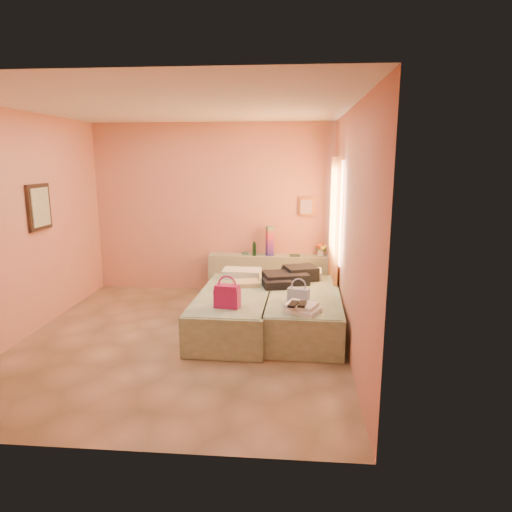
{
  "coord_description": "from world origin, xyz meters",
  "views": [
    {
      "loc": [
        1.37,
        -5.3,
        2.22
      ],
      "look_at": [
        0.84,
        0.85,
        0.9
      ],
      "focal_mm": 32.0,
      "sensor_mm": 36.0,
      "label": 1
    }
  ],
  "objects_px": {
    "bed_right": "(303,311)",
    "water_bottle": "(254,249)",
    "magenta_handbag": "(227,296)",
    "towel_stack": "(303,308)",
    "headboard_ledge": "(270,274)",
    "bed_left": "(235,311)",
    "flower_vase": "(321,248)",
    "green_book": "(295,255)",
    "blue_handbag": "(298,295)"
  },
  "relations": [
    {
      "from": "bed_left",
      "to": "blue_handbag",
      "type": "relative_size",
      "value": 7.73
    },
    {
      "from": "green_book",
      "to": "towel_stack",
      "type": "distance_m",
      "value": 2.36
    },
    {
      "from": "bed_right",
      "to": "flower_vase",
      "type": "relative_size",
      "value": 8.1
    },
    {
      "from": "bed_right",
      "to": "green_book",
      "type": "relative_size",
      "value": 11.96
    },
    {
      "from": "bed_left",
      "to": "green_book",
      "type": "relative_size",
      "value": 11.96
    },
    {
      "from": "blue_handbag",
      "to": "flower_vase",
      "type": "bearing_deg",
      "value": 98.18
    },
    {
      "from": "bed_right",
      "to": "green_book",
      "type": "bearing_deg",
      "value": 95.9
    },
    {
      "from": "headboard_ledge",
      "to": "water_bottle",
      "type": "height_order",
      "value": "water_bottle"
    },
    {
      "from": "blue_handbag",
      "to": "water_bottle",
      "type": "bearing_deg",
      "value": 129.0
    },
    {
      "from": "bed_left",
      "to": "towel_stack",
      "type": "bearing_deg",
      "value": -37.18
    },
    {
      "from": "bed_right",
      "to": "water_bottle",
      "type": "xyz_separation_m",
      "value": [
        -0.79,
        1.58,
        0.51
      ]
    },
    {
      "from": "headboard_ledge",
      "to": "flower_vase",
      "type": "height_order",
      "value": "flower_vase"
    },
    {
      "from": "water_bottle",
      "to": "bed_right",
      "type": "bearing_deg",
      "value": -63.52
    },
    {
      "from": "bed_right",
      "to": "flower_vase",
      "type": "bearing_deg",
      "value": 81.18
    },
    {
      "from": "magenta_handbag",
      "to": "blue_handbag",
      "type": "xyz_separation_m",
      "value": [
        0.84,
        0.28,
        -0.05
      ]
    },
    {
      "from": "towel_stack",
      "to": "bed_left",
      "type": "bearing_deg",
      "value": 141.25
    },
    {
      "from": "headboard_ledge",
      "to": "towel_stack",
      "type": "bearing_deg",
      "value": -78.18
    },
    {
      "from": "bed_right",
      "to": "water_bottle",
      "type": "distance_m",
      "value": 1.84
    },
    {
      "from": "green_book",
      "to": "flower_vase",
      "type": "height_order",
      "value": "flower_vase"
    },
    {
      "from": "water_bottle",
      "to": "bed_left",
      "type": "bearing_deg",
      "value": -93.89
    },
    {
      "from": "bed_right",
      "to": "water_bottle",
      "type": "bearing_deg",
      "value": 118.05
    },
    {
      "from": "flower_vase",
      "to": "magenta_handbag",
      "type": "bearing_deg",
      "value": -117.61
    },
    {
      "from": "bed_right",
      "to": "bed_left",
      "type": "bearing_deg",
      "value": -175.07
    },
    {
      "from": "magenta_handbag",
      "to": "towel_stack",
      "type": "bearing_deg",
      "value": 1.95
    },
    {
      "from": "flower_vase",
      "to": "magenta_handbag",
      "type": "height_order",
      "value": "flower_vase"
    },
    {
      "from": "towel_stack",
      "to": "headboard_ledge",
      "type": "bearing_deg",
      "value": 101.82
    },
    {
      "from": "magenta_handbag",
      "to": "blue_handbag",
      "type": "relative_size",
      "value": 1.13
    },
    {
      "from": "headboard_ledge",
      "to": "blue_handbag",
      "type": "relative_size",
      "value": 7.92
    },
    {
      "from": "flower_vase",
      "to": "green_book",
      "type": "bearing_deg",
      "value": -167.63
    },
    {
      "from": "bed_left",
      "to": "green_book",
      "type": "bearing_deg",
      "value": 66.24
    },
    {
      "from": "flower_vase",
      "to": "towel_stack",
      "type": "relative_size",
      "value": 0.71
    },
    {
      "from": "headboard_ledge",
      "to": "flower_vase",
      "type": "relative_size",
      "value": 8.3
    },
    {
      "from": "green_book",
      "to": "bed_left",
      "type": "bearing_deg",
      "value": -119.01
    },
    {
      "from": "blue_handbag",
      "to": "towel_stack",
      "type": "xyz_separation_m",
      "value": [
        0.05,
        -0.4,
        -0.03
      ]
    },
    {
      "from": "bed_right",
      "to": "blue_handbag",
      "type": "distance_m",
      "value": 0.49
    },
    {
      "from": "water_bottle",
      "to": "towel_stack",
      "type": "bearing_deg",
      "value": -71.86
    },
    {
      "from": "water_bottle",
      "to": "blue_handbag",
      "type": "relative_size",
      "value": 0.86
    },
    {
      "from": "bed_left",
      "to": "bed_right",
      "type": "bearing_deg",
      "value": 4.93
    },
    {
      "from": "bed_left",
      "to": "flower_vase",
      "type": "relative_size",
      "value": 8.1
    },
    {
      "from": "bed_right",
      "to": "magenta_handbag",
      "type": "height_order",
      "value": "magenta_handbag"
    },
    {
      "from": "bed_left",
      "to": "headboard_ledge",
      "type": "bearing_deg",
      "value": 79.13
    },
    {
      "from": "water_bottle",
      "to": "magenta_handbag",
      "type": "bearing_deg",
      "value": -93.11
    },
    {
      "from": "water_bottle",
      "to": "green_book",
      "type": "distance_m",
      "value": 0.68
    },
    {
      "from": "headboard_ledge",
      "to": "blue_handbag",
      "type": "distance_m",
      "value": 2.07
    },
    {
      "from": "headboard_ledge",
      "to": "green_book",
      "type": "relative_size",
      "value": 12.26
    },
    {
      "from": "towel_stack",
      "to": "blue_handbag",
      "type": "bearing_deg",
      "value": 97.08
    },
    {
      "from": "water_bottle",
      "to": "flower_vase",
      "type": "distance_m",
      "value": 1.1
    },
    {
      "from": "bed_left",
      "to": "flower_vase",
      "type": "bearing_deg",
      "value": 56.78
    },
    {
      "from": "headboard_ledge",
      "to": "magenta_handbag",
      "type": "relative_size",
      "value": 7.01
    },
    {
      "from": "magenta_handbag",
      "to": "towel_stack",
      "type": "xyz_separation_m",
      "value": [
        0.89,
        -0.11,
        -0.09
      ]
    }
  ]
}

